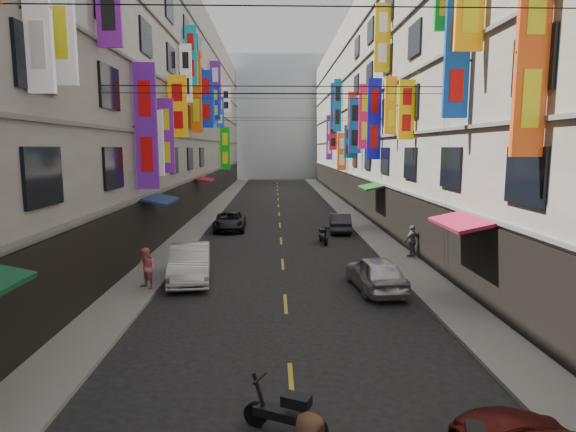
{
  "coord_description": "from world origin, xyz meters",
  "views": [
    {
      "loc": [
        -0.38,
        1.15,
        5.61
      ],
      "look_at": [
        -0.1,
        11.02,
        4.21
      ],
      "focal_mm": 30.0,
      "sensor_mm": 36.0,
      "label": 1
    }
  ],
  "objects": [
    {
      "name": "sidewalk_left",
      "position": [
        -6.0,
        42.0,
        0.06
      ],
      "size": [
        2.0,
        90.0,
        0.12
      ],
      "primitive_type": "cube",
      "color": "slate",
      "rests_on": "ground"
    },
    {
      "name": "building_row_left",
      "position": [
        -11.99,
        42.0,
        9.49
      ],
      "size": [
        10.14,
        90.0,
        19.0
      ],
      "color": "gray",
      "rests_on": "ground"
    },
    {
      "name": "street_awnings",
      "position": [
        -1.26,
        26.0,
        3.0
      ],
      "size": [
        13.99,
        35.2,
        0.41
      ],
      "color": "#134A2A",
      "rests_on": "ground"
    },
    {
      "name": "building_row_right",
      "position": [
        11.99,
        42.0,
        9.49
      ],
      "size": [
        10.14,
        90.0,
        19.0
      ],
      "color": "#9D9384",
      "rests_on": "ground"
    },
    {
      "name": "lane_markings",
      "position": [
        0.0,
        39.0,
        0.0
      ],
      "size": [
        0.12,
        80.2,
        0.01
      ],
      "color": "gold",
      "rests_on": "ground"
    },
    {
      "name": "pedestrian_lfar",
      "position": [
        -5.43,
        19.68,
        0.93
      ],
      "size": [
        0.96,
        0.91,
        1.63
      ],
      "primitive_type": "imported",
      "rotation": [
        0.0,
        0.0,
        -0.64
      ],
      "color": "#E27781",
      "rests_on": "sidewalk_left"
    },
    {
      "name": "car_left_mid",
      "position": [
        -3.99,
        21.19,
        0.77
      ],
      "size": [
        2.19,
        4.84,
        1.54
      ],
      "primitive_type": "imported",
      "rotation": [
        0.0,
        0.0,
        0.12
      ],
      "color": "silver",
      "rests_on": "ground"
    },
    {
      "name": "haze_block",
      "position": [
        0.0,
        92.0,
        11.0
      ],
      "size": [
        18.0,
        8.0,
        22.0
      ],
      "primitive_type": "cube",
      "color": "#ADB5C0",
      "rests_on": "ground"
    },
    {
      "name": "car_right_far",
      "position": [
        4.0,
        32.9,
        0.64
      ],
      "size": [
        1.69,
        3.99,
        1.28
      ],
      "primitive_type": "imported",
      "rotation": [
        0.0,
        0.0,
        3.05
      ],
      "color": "#26252D",
      "rests_on": "ground"
    },
    {
      "name": "sidewalk_right",
      "position": [
        6.0,
        42.0,
        0.06
      ],
      "size": [
        2.0,
        90.0,
        0.12
      ],
      "primitive_type": "cube",
      "color": "slate",
      "rests_on": "ground"
    },
    {
      "name": "shop_signage",
      "position": [
        -0.26,
        35.27,
        9.0
      ],
      "size": [
        14.0,
        55.0,
        11.7
      ],
      "color": "#1111C6",
      "rests_on": "ground"
    },
    {
      "name": "car_right_mid",
      "position": [
        3.61,
        19.57,
        0.7
      ],
      "size": [
        2.05,
        4.27,
        1.41
      ],
      "primitive_type": "imported",
      "rotation": [
        0.0,
        0.0,
        3.24
      ],
      "color": "silver",
      "rests_on": "ground"
    },
    {
      "name": "overhead_cables",
      "position": [
        0.0,
        30.0,
        8.8
      ],
      "size": [
        14.0,
        38.04,
        1.24
      ],
      "color": "black",
      "rests_on": "ground"
    },
    {
      "name": "scooter_crossing",
      "position": [
        -0.17,
        9.96,
        0.44
      ],
      "size": [
        1.67,
        0.92,
        1.14
      ],
      "rotation": [
        0.0,
        0.0,
        1.12
      ],
      "color": "black",
      "rests_on": "ground"
    },
    {
      "name": "car_left_far",
      "position": [
        -3.47,
        33.93,
        0.63
      ],
      "size": [
        2.2,
        4.58,
        1.26
      ],
      "primitive_type": "imported",
      "rotation": [
        0.0,
        0.0,
        0.02
      ],
      "color": "black",
      "rests_on": "ground"
    },
    {
      "name": "scooter_far_right",
      "position": [
        2.48,
        29.01,
        0.44
      ],
      "size": [
        0.54,
        1.8,
        1.14
      ],
      "rotation": [
        0.0,
        0.0,
        3.25
      ],
      "color": "black",
      "rests_on": "ground"
    },
    {
      "name": "pedestrian_rfar",
      "position": [
        6.6,
        24.92,
        0.93
      ],
      "size": [
        1.09,
        0.96,
        1.62
      ],
      "primitive_type": "imported",
      "rotation": [
        0.0,
        0.0,
        3.7
      ],
      "color": "#555557",
      "rests_on": "sidewalk_right"
    }
  ]
}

